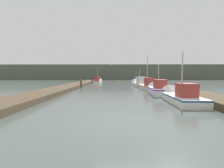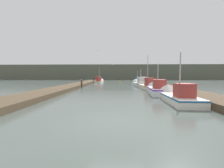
{
  "view_description": "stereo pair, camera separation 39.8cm",
  "coord_description": "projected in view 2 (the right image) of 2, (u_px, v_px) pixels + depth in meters",
  "views": [
    {
      "loc": [
        -0.31,
        -5.86,
        1.89
      ],
      "look_at": [
        -0.56,
        12.36,
        0.73
      ],
      "focal_mm": 24.0,
      "sensor_mm": 36.0,
      "label": 1
    },
    {
      "loc": [
        0.08,
        -5.85,
        1.89
      ],
      "look_at": [
        -0.56,
        12.36,
        0.73
      ],
      "focal_mm": 24.0,
      "sensor_mm": 36.0,
      "label": 2
    }
  ],
  "objects": [
    {
      "name": "dock_left",
      "position": [
        73.0,
        86.0,
        22.13
      ],
      "size": [
        2.75,
        40.0,
        0.39
      ],
      "color": "#4C3D2B",
      "rests_on": "ground_plane"
    },
    {
      "name": "channel_buoy",
      "position": [
        120.0,
        81.0,
        39.98
      ],
      "size": [
        0.49,
        0.49,
        0.99
      ],
      "color": "gold",
      "rests_on": "ground_plane"
    },
    {
      "name": "mooring_piling_1",
      "position": [
        82.0,
        84.0,
        21.83
      ],
      "size": [
        0.3,
        0.3,
        1.14
      ],
      "color": "#473523",
      "rests_on": "ground_plane"
    },
    {
      "name": "distant_shore_ridge",
      "position": [
        117.0,
        72.0,
        62.23
      ],
      "size": [
        120.0,
        16.0,
        5.57
      ],
      "color": "#565B4C",
      "rests_on": "ground_plane"
    },
    {
      "name": "fishing_boat_4",
      "position": [
        137.0,
        82.0,
        29.66
      ],
      "size": [
        1.53,
        4.65,
        3.11
      ],
      "rotation": [
        0.0,
        0.0,
        0.02
      ],
      "color": "silver",
      "rests_on": "ground_plane"
    },
    {
      "name": "ground_plane",
      "position": [
        115.0,
        122.0,
        5.96
      ],
      "size": [
        200.0,
        200.0,
        0.0
      ],
      "color": "#47514C"
    },
    {
      "name": "dock_right",
      "position": [
        162.0,
        86.0,
        21.67
      ],
      "size": [
        2.75,
        40.0,
        0.39
      ],
      "color": "#4C3D2B",
      "rests_on": "ground_plane"
    },
    {
      "name": "fishing_boat_5",
      "position": [
        100.0,
        81.0,
        34.2
      ],
      "size": [
        1.56,
        5.87,
        3.9
      ],
      "rotation": [
        0.0,
        0.0,
        -0.04
      ],
      "color": "silver",
      "rests_on": "ground_plane"
    },
    {
      "name": "seagull_lead",
      "position": [
        113.0,
        64.0,
        27.19
      ],
      "size": [
        0.46,
        0.48,
        0.12
      ],
      "rotation": [
        0.0,
        0.0,
        5.47
      ],
      "color": "white"
    },
    {
      "name": "fishing_boat_3",
      "position": [
        140.0,
        83.0,
        25.02
      ],
      "size": [
        2.23,
        6.0,
        3.37
      ],
      "rotation": [
        0.0,
        0.0,
        0.09
      ],
      "color": "silver",
      "rests_on": "ground_plane"
    },
    {
      "name": "mooring_piling_2",
      "position": [
        94.0,
        80.0,
        34.71
      ],
      "size": [
        0.3,
        0.3,
        1.35
      ],
      "color": "#473523",
      "rests_on": "ground_plane"
    },
    {
      "name": "fishing_boat_0",
      "position": [
        177.0,
        97.0,
        10.3
      ],
      "size": [
        1.78,
        4.56,
        3.88
      ],
      "rotation": [
        0.0,
        0.0,
        -0.03
      ],
      "color": "silver",
      "rests_on": "ground_plane"
    },
    {
      "name": "mooring_piling_0",
      "position": [
        162.0,
        86.0,
        17.03
      ],
      "size": [
        0.32,
        0.32,
        1.17
      ],
      "color": "#473523",
      "rests_on": "ground_plane"
    },
    {
      "name": "seagull_1",
      "position": [
        98.0,
        50.0,
        24.49
      ],
      "size": [
        0.56,
        0.29,
        0.12
      ],
      "rotation": [
        0.0,
        0.0,
        6.2
      ],
      "color": "white"
    },
    {
      "name": "fishing_boat_1",
      "position": [
        157.0,
        89.0,
        14.63
      ],
      "size": [
        1.99,
        4.95,
        3.35
      ],
      "rotation": [
        0.0,
        0.0,
        -0.1
      ],
      "color": "silver",
      "rests_on": "ground_plane"
    },
    {
      "name": "fishing_boat_2",
      "position": [
        147.0,
        86.0,
        19.9
      ],
      "size": [
        1.89,
        5.55,
        4.85
      ],
      "rotation": [
        0.0,
        0.0,
        0.08
      ],
      "color": "silver",
      "rests_on": "ground_plane"
    }
  ]
}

